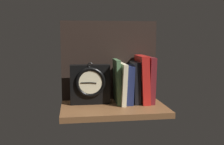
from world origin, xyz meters
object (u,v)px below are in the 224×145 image
Objects in this scene: book_black_skeptic at (135,82)px; book_red_requiem at (142,79)px; book_maroon_dawkins at (149,80)px; framed_clock at (90,84)px; book_cream_twain at (122,83)px; book_navy_bierce at (128,84)px; book_green_romantic at (117,81)px.

book_red_requiem is at bearing 0.00° from book_black_skeptic.
book_maroon_dawkins is 28.25cm from framed_clock.
book_maroon_dawkins is (3.43, 0.00, -0.38)cm from book_red_requiem.
book_cream_twain is 0.84× the size of book_red_requiem.
book_black_skeptic is (3.41, 0.00, 0.81)cm from book_navy_bierce.
book_black_skeptic is 0.90× the size of book_maroon_dawkins.
book_maroon_dawkins is (13.33, 0.00, 1.40)cm from book_cream_twain.
book_cream_twain is at bearing 180.00° from book_maroon_dawkins.
book_green_romantic is at bearing 180.00° from book_black_skeptic.
book_cream_twain is at bearing -1.35° from framed_clock.
framed_clock reaches higher than book_navy_bierce.
book_maroon_dawkins reaches higher than book_cream_twain.
book_maroon_dawkins reaches higher than book_black_skeptic.
book_red_requiem is at bearing 180.00° from book_maroon_dawkins.
book_navy_bierce is (5.20, 0.00, -1.44)cm from book_green_romantic.
book_black_skeptic is at bearing 0.00° from book_cream_twain.
book_maroon_dawkins is at bearing 0.00° from book_navy_bierce.
book_green_romantic is at bearing 180.00° from book_cream_twain.
book_green_romantic is 1.05× the size of framed_clock.
book_green_romantic is 1.16× the size of book_navy_bierce.
book_green_romantic is 1.06× the size of book_black_skeptic.
book_red_requiem is (9.89, 0.00, 1.78)cm from book_cream_twain.
book_navy_bierce is at bearing 0.00° from book_cream_twain.
book_navy_bierce is at bearing 180.00° from book_black_skeptic.
book_cream_twain is 0.87× the size of book_maroon_dawkins.
book_green_romantic is 12.19cm from book_red_requiem.
framed_clock is at bearing 179.19° from book_red_requiem.
book_cream_twain reaches higher than book_navy_bierce.
book_red_requiem is 24.85cm from framed_clock.
book_green_romantic is 1.10× the size of book_cream_twain.
book_green_romantic is at bearing 180.00° from book_red_requiem.
framed_clock is (-28.22, 0.35, -1.37)cm from book_maroon_dawkins.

